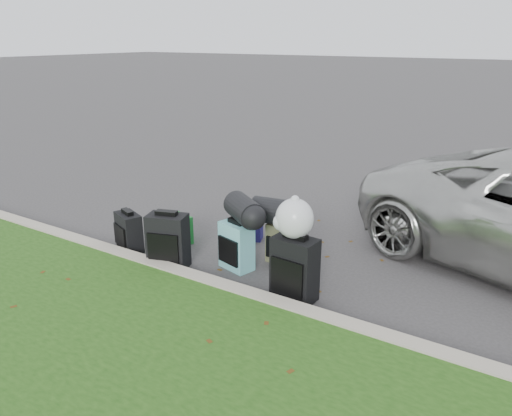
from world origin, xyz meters
The scene contains 12 objects.
ground centered at (0.00, 0.00, 0.00)m, with size 120.00×120.00×0.00m, color #383535.
curb centered at (0.00, -1.00, 0.07)m, with size 120.00×0.18×0.15m, color #9E937F.
suitcase_small_black centered at (-1.42, -0.68, 0.24)m, with size 0.39×0.21×0.49m, color black.
suitcase_large_black_left centered at (-0.68, -0.78, 0.32)m, with size 0.45×0.27×0.64m, color black.
suitcase_olive centered at (0.37, 0.04, 0.24)m, with size 0.34×0.22×0.47m, color #42432B.
suitcase_teal centered at (0.00, -0.38, 0.28)m, with size 0.39×0.23×0.55m, color teal.
suitcase_large_black_right centered at (0.90, -0.65, 0.33)m, with size 0.44×0.27×0.67m, color black.
tote_green centered at (-1.06, -0.17, 0.18)m, with size 0.32×0.26×0.37m, color #1A762A.
tote_navy centered at (-0.32, 0.45, 0.14)m, with size 0.26×0.21×0.28m, color navy.
duffel_left centered at (0.29, 0.03, 0.63)m, with size 0.31×0.31×0.57m, color black.
duffel_right centered at (0.06, -0.30, 0.70)m, with size 0.30×0.30×0.54m, color black.
trash_bag centered at (0.87, -0.62, 0.86)m, with size 0.39×0.39×0.39m, color silver.
Camera 1 is at (3.02, -4.70, 2.56)m, focal length 35.00 mm.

